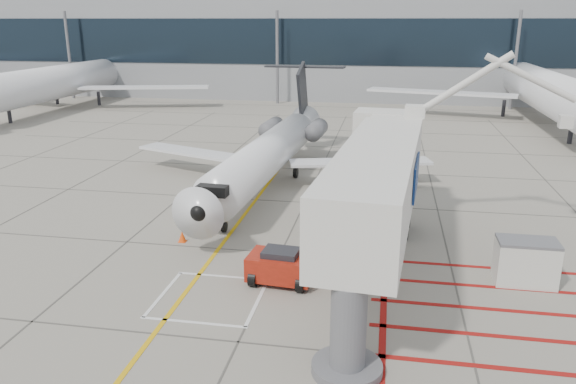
# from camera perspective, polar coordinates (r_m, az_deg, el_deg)

# --- Properties ---
(ground_plane) EXTENTS (260.00, 260.00, 0.00)m
(ground_plane) POSITION_cam_1_polar(r_m,az_deg,el_deg) (23.87, -2.57, -9.96)
(ground_plane) COLOR gray
(ground_plane) RESTS_ON ground
(regional_jet) EXTENTS (23.77, 29.22, 7.34)m
(regional_jet) POSITION_cam_1_polar(r_m,az_deg,el_deg) (35.19, -3.08, 5.31)
(regional_jet) COLOR white
(regional_jet) RESTS_ON ground_plane
(jet_bridge) EXTENTS (11.04, 20.52, 7.91)m
(jet_bridge) POSITION_cam_1_polar(r_m,az_deg,el_deg) (23.41, 8.96, -0.24)
(jet_bridge) COLOR silver
(jet_bridge) RESTS_ON ground_plane
(pushback_tug) EXTENTS (2.89, 1.95, 1.60)m
(pushback_tug) POSITION_cam_1_polar(r_m,az_deg,el_deg) (24.18, -0.73, -7.45)
(pushback_tug) COLOR #A01E0F
(pushback_tug) RESTS_ON ground_plane
(baggage_cart) EXTENTS (1.96, 1.63, 1.06)m
(baggage_cart) POSITION_cam_1_polar(r_m,az_deg,el_deg) (28.52, 4.92, -4.17)
(baggage_cart) COLOR #515055
(baggage_cart) RESTS_ON ground_plane
(ground_power_unit) EXTENTS (2.48, 1.45, 1.96)m
(ground_power_unit) POSITION_cam_1_polar(r_m,az_deg,el_deg) (26.10, 23.00, -6.57)
(ground_power_unit) COLOR silver
(ground_power_unit) RESTS_ON ground_plane
(cone_nose) EXTENTS (0.40, 0.40, 0.56)m
(cone_nose) POSITION_cam_1_polar(r_m,az_deg,el_deg) (29.16, -10.69, -4.46)
(cone_nose) COLOR #F6490C
(cone_nose) RESTS_ON ground_plane
(cone_side) EXTENTS (0.41, 0.41, 0.57)m
(cone_side) POSITION_cam_1_polar(r_m,az_deg,el_deg) (28.13, 3.83, -5.00)
(cone_side) COLOR #E3470B
(cone_side) RESTS_ON ground_plane
(terminal_building) EXTENTS (180.00, 28.00, 14.00)m
(terminal_building) POSITION_cam_1_polar(r_m,az_deg,el_deg) (90.95, 13.83, 14.21)
(terminal_building) COLOR gray
(terminal_building) RESTS_ON ground_plane
(terminal_glass_band) EXTENTS (180.00, 0.10, 6.00)m
(terminal_glass_band) POSITION_cam_1_polar(r_m,az_deg,el_deg) (76.90, 14.47, 14.47)
(terminal_glass_band) COLOR black
(terminal_glass_band) RESTS_ON ground_plane
(bg_aircraft_b) EXTENTS (36.23, 40.26, 12.08)m
(bg_aircraft_b) POSITION_cam_1_polar(r_m,az_deg,el_deg) (78.26, -21.73, 12.41)
(bg_aircraft_b) COLOR silver
(bg_aircraft_b) RESTS_ON ground_plane
(bg_aircraft_c) EXTENTS (38.10, 42.33, 12.70)m
(bg_aircraft_c) POSITION_cam_1_polar(r_m,az_deg,el_deg) (68.87, 24.50, 11.87)
(bg_aircraft_c) COLOR silver
(bg_aircraft_c) RESTS_ON ground_plane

